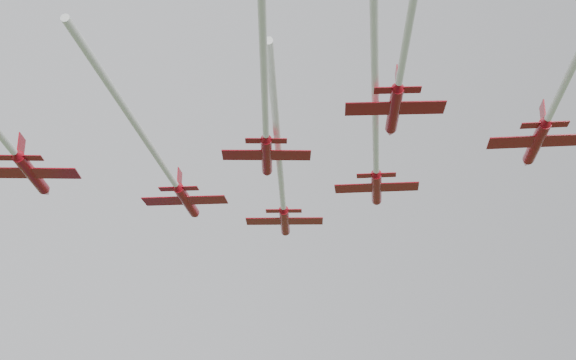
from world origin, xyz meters
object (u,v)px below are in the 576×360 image
object	(u,v)px
jet_row3_right	(571,70)
jet_row2_right	(376,143)
jet_row3_mid	(265,105)
jet_lead	(282,193)
jet_row4_right	(404,53)
jet_row2_left	(168,173)

from	to	relation	value
jet_row3_right	jet_row2_right	bearing A→B (deg)	143.29
jet_row3_right	jet_row3_mid	bearing A→B (deg)	179.99
jet_lead	jet_row3_mid	bearing A→B (deg)	-91.46
jet_row2_right	jet_row3_right	xyz separation A→B (m)	(9.37, -17.37, 0.86)
jet_row2_right	jet_row3_mid	distance (m)	14.96
jet_row4_right	jet_row2_left	bearing A→B (deg)	131.64
jet_row3_mid	jet_row4_right	xyz separation A→B (m)	(7.10, -11.52, 0.11)
jet_row2_left	jet_row2_right	distance (m)	22.02
jet_row2_left	jet_row4_right	distance (m)	33.54
jet_row2_right	jet_row3_right	bearing A→B (deg)	-36.81
jet_row2_left	jet_row3_mid	distance (m)	20.47
jet_row3_mid	jet_row3_right	xyz separation A→B (m)	(22.64, -10.54, 1.83)
jet_lead	jet_row3_right	xyz separation A→B (m)	(13.02, -35.14, 0.55)
jet_row2_right	jet_row4_right	bearing A→B (deg)	-83.72
jet_lead	jet_row4_right	distance (m)	36.22
jet_row4_right	jet_lead	bearing A→B (deg)	107.63
jet_row2_left	jet_row3_mid	size ratio (longest dim) A/B	0.89
jet_row2_left	jet_row4_right	size ratio (longest dim) A/B	1.01
jet_row3_mid	jet_row4_right	size ratio (longest dim) A/B	1.13
jet_row2_right	jet_row4_right	xyz separation A→B (m)	(-6.17, -18.35, -0.86)
jet_lead	jet_row2_right	bearing A→B (deg)	-58.48
jet_row2_right	jet_row4_right	distance (m)	19.38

